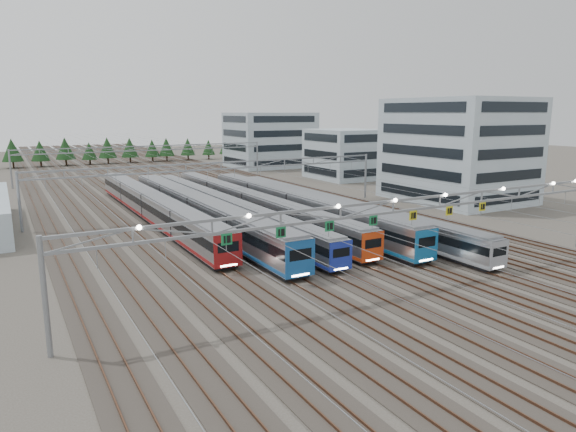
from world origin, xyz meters
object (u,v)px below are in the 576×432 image
depot_bldg_mid (345,154)px  gantry_near (394,209)px  train_f (335,209)px  depot_bldg_south (458,150)px  depot_bldg_north (270,140)px  train_e (296,206)px  gantry_far (147,152)px  train_c (224,208)px  train_d (250,204)px  gantry_mid (221,172)px  train_a (152,206)px  train_b (199,210)px

depot_bldg_mid → gantry_near: bearing=-122.4°
train_f → gantry_near: bearing=-113.9°
depot_bldg_south → depot_bldg_north: size_ratio=1.00×
train_e → depot_bldg_mid: 50.51m
train_e → gantry_far: gantry_far is taller
train_e → train_f: size_ratio=0.94×
train_c → gantry_near: size_ratio=1.04×
train_f → gantry_near: gantry_near is taller
train_d → depot_bldg_mid: depot_bldg_mid is taller
gantry_near → gantry_mid: gantry_near is taller
depot_bldg_mid → depot_bldg_north: bearing=95.5°
train_d → gantry_far: gantry_far is taller
train_a → gantry_mid: size_ratio=1.01×
train_f → train_b: bearing=160.4°
train_d → train_f: bearing=-45.1°
train_c → depot_bldg_north: bearing=57.7°
train_b → depot_bldg_south: depot_bldg_south is taller
train_a → train_e: train_e is taller
depot_bldg_south → gantry_far: bearing=126.5°
train_c → gantry_near: (2.20, -33.90, 5.14)m
train_f → depot_bldg_mid: (30.14, 39.97, 3.83)m
gantry_near → depot_bldg_south: size_ratio=2.56×
train_e → gantry_far: (-6.75, 56.31, 4.15)m
train_f → depot_bldg_mid: 50.20m
train_c → train_e: size_ratio=1.12×
train_b → gantry_mid: size_ratio=0.97×
train_b → gantry_near: gantry_near is taller
train_b → depot_bldg_south: (47.25, -1.44, 6.59)m
gantry_near → gantry_far: bearing=90.0°
train_a → train_c: size_ratio=0.97×
gantry_far → depot_bldg_south: depot_bldg_south is taller
gantry_near → depot_bldg_north: 105.19m
gantry_mid → train_e: bearing=-59.2°
depot_bldg_north → train_f: bearing=-110.4°
train_c → train_d: (4.50, 0.57, 0.11)m
gantry_mid → depot_bldg_south: (40.50, -9.73, 2.50)m
train_a → gantry_far: size_ratio=1.01×
train_c → train_d: size_ratio=1.01×
train_d → gantry_far: size_ratio=1.03×
gantry_far → depot_bldg_south: (40.50, -54.73, 2.50)m
train_f → gantry_far: 60.90m
train_b → gantry_mid: 11.45m
train_b → train_f: (18.00, -6.39, -0.38)m
gantry_far → depot_bldg_mid: depot_bldg_mid is taller
train_a → gantry_near: 40.83m
gantry_near → depot_bldg_mid: 77.43m
train_a → train_e: bearing=-29.4°
train_b → gantry_mid: gantry_mid is taller
train_a → train_d: 14.23m
depot_bldg_south → depot_bldg_north: (-2.24, 67.58, -1.24)m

